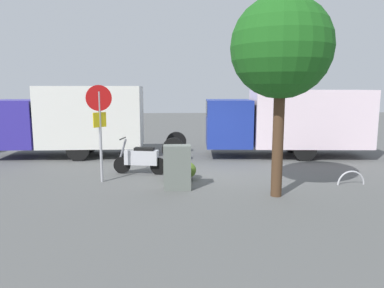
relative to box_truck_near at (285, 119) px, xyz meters
The scene contains 9 objects.
ground_plane 4.74m from the box_truck_near, 43.72° to the left, with size 60.00×60.00×0.00m, color #525352.
box_truck_near is the anchor object (origin of this frame).
box_truck_far 8.90m from the box_truck_near, ahead, with size 7.50×2.29×2.91m.
motorcycle 6.45m from the box_truck_near, 26.91° to the left, with size 1.80×0.65×1.20m.
stop_sign 7.82m from the box_truck_near, 29.77° to the left, with size 0.71×0.33×2.92m.
street_tree 6.29m from the box_truck_near, 71.18° to the left, with size 2.56×2.56×5.11m.
utility_cabinet 6.64m from the box_truck_near, 46.78° to the left, with size 0.76×0.43×1.26m, color slate.
bike_rack_hoop 4.87m from the box_truck_near, 97.89° to the left, with size 0.85×0.85×0.05m, color #B7B7BC.
shrub_near_sign 5.84m from the box_truck_near, 40.40° to the left, with size 0.89×0.73×0.61m, color #4B6A21.
Camera 1 is at (1.36, 11.62, 2.82)m, focal length 33.92 mm.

